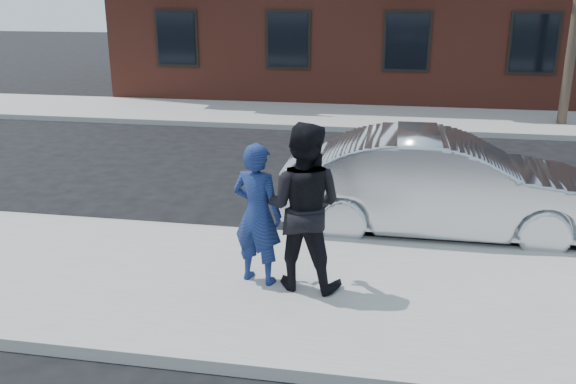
# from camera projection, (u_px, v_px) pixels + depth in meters

# --- Properties ---
(ground) EXTENTS (100.00, 100.00, 0.00)m
(ground) POSITION_uv_depth(u_px,v_px,m) (392.00, 296.00, 7.70)
(ground) COLOR black
(ground) RESTS_ON ground
(near_sidewalk) EXTENTS (50.00, 3.50, 0.15)m
(near_sidewalk) POSITION_uv_depth(u_px,v_px,m) (392.00, 300.00, 7.44)
(near_sidewalk) COLOR gray
(near_sidewalk) RESTS_ON ground
(near_curb) EXTENTS (50.00, 0.10, 0.15)m
(near_curb) POSITION_uv_depth(u_px,v_px,m) (394.00, 244.00, 9.13)
(near_curb) COLOR #999691
(near_curb) RESTS_ON ground
(far_sidewalk) EXTENTS (50.00, 3.50, 0.15)m
(far_sidewalk) POSITION_uv_depth(u_px,v_px,m) (399.00, 119.00, 18.20)
(far_sidewalk) COLOR gray
(far_sidewalk) RESTS_ON ground
(far_curb) EXTENTS (50.00, 0.10, 0.15)m
(far_curb) POSITION_uv_depth(u_px,v_px,m) (399.00, 131.00, 16.51)
(far_curb) COLOR #999691
(far_curb) RESTS_ON ground
(silver_sedan) EXTENTS (4.93, 1.75, 1.62)m
(silver_sedan) POSITION_uv_depth(u_px,v_px,m) (443.00, 185.00, 9.48)
(silver_sedan) COLOR #B7BABF
(silver_sedan) RESTS_ON ground
(man_hoodie) EXTENTS (0.75, 0.60, 1.81)m
(man_hoodie) POSITION_uv_depth(u_px,v_px,m) (257.00, 214.00, 7.53)
(man_hoodie) COLOR navy
(man_hoodie) RESTS_ON near_sidewalk
(man_peacoat) EXTENTS (1.10, 0.90, 2.08)m
(man_peacoat) POSITION_uv_depth(u_px,v_px,m) (303.00, 207.00, 7.37)
(man_peacoat) COLOR black
(man_peacoat) RESTS_ON near_sidewalk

